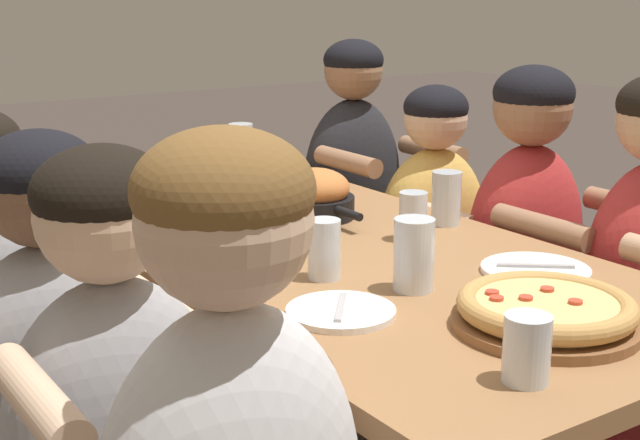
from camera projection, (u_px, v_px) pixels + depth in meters
dining_table at (320, 280)px, 2.06m from camera, size 1.85×0.84×0.78m
pizza_board_main at (546, 311)px, 1.51m from camera, size 0.32×0.32×0.06m
skillet_bowl at (315, 196)px, 2.23m from camera, size 0.29×0.20×0.13m
empty_plate_a at (341, 312)px, 1.58m from camera, size 0.20×0.20×0.02m
empty_plate_b at (535, 270)px, 1.81m from camera, size 0.22×0.22×0.02m
cocktail_glass_blue at (168, 214)px, 2.13m from camera, size 0.08×0.08×0.11m
drinking_glass_a at (414, 260)px, 1.70m from camera, size 0.08×0.08×0.14m
drinking_glass_b at (265, 226)px, 1.95m from camera, size 0.07×0.07×0.13m
drinking_glass_c at (413, 218)px, 2.04m from camera, size 0.07×0.07×0.11m
drinking_glass_d at (324, 249)px, 1.77m from camera, size 0.07×0.07×0.12m
drinking_glass_e at (241, 150)px, 2.81m from camera, size 0.08×0.08×0.15m
drinking_glass_f at (527, 349)px, 1.31m from camera, size 0.07×0.07×0.10m
drinking_glass_g at (213, 174)px, 2.46m from camera, size 0.07×0.07×0.14m
drinking_glass_h at (61, 170)px, 2.52m from camera, size 0.08×0.08×0.14m
drinking_glass_i at (446, 202)px, 2.17m from camera, size 0.07×0.07×0.13m
drinking_glass_j at (216, 260)px, 1.73m from camera, size 0.08×0.08×0.11m
diner_near_center at (59, 429)px, 1.72m from camera, size 0.51×0.40×1.10m
diner_far_left at (353, 228)px, 3.05m from camera, size 0.51×0.40×1.18m
diner_far_midleft at (431, 274)px, 2.73m from camera, size 0.51×0.40×1.06m
diner_far_center at (523, 293)px, 2.42m from camera, size 0.51×0.40×1.15m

